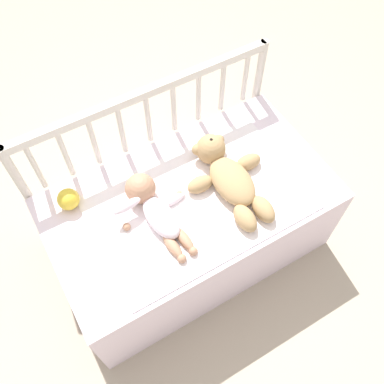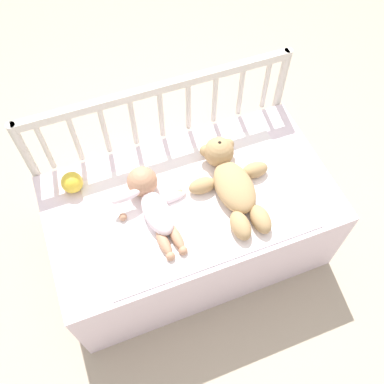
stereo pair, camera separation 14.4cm
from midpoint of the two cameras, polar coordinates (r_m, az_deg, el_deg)
The scene contains 7 objects.
ground_plane at distance 2.12m, azimuth -2.13°, elevation -7.17°, with size 12.00×12.00×0.00m, color tan.
crib_mattress at distance 1.92m, azimuth -2.34°, elevation -4.36°, with size 1.17×0.66×0.45m.
crib_rail at distance 1.85m, azimuth -7.99°, elevation 8.52°, with size 1.17×0.04×0.74m.
blanket at distance 1.71m, azimuth -1.50°, elevation -1.64°, with size 0.85×0.53×0.01m.
teddy_bear at distance 1.73m, azimuth 2.47°, elevation 2.07°, with size 0.35×0.46×0.13m.
baby at distance 1.66m, azimuth -7.63°, elevation -2.17°, with size 0.30×0.40×0.12m.
toy_ball at distance 1.76m, azimuth -18.44°, elevation -1.07°, with size 0.09×0.09×0.09m.
Camera 1 is at (-0.45, -0.78, 1.92)m, focal length 40.00 mm.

